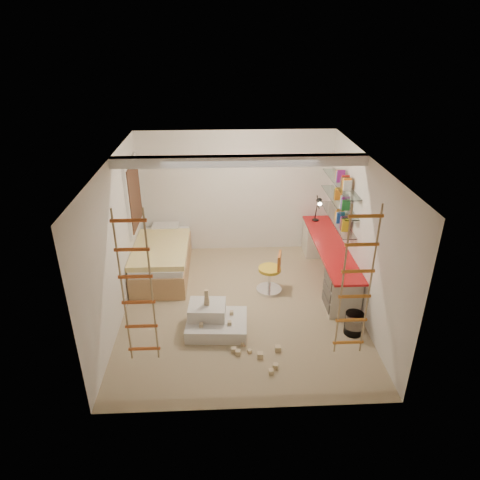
{
  "coord_description": "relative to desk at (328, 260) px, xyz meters",
  "views": [
    {
      "loc": [
        -0.31,
        -6.2,
        4.34
      ],
      "look_at": [
        0.0,
        0.3,
        1.15
      ],
      "focal_mm": 32.0,
      "sensor_mm": 36.0,
      "label": 1
    }
  ],
  "objects": [
    {
      "name": "swivel_chair",
      "position": [
        -1.15,
        -0.38,
        -0.11
      ],
      "size": [
        0.56,
        0.56,
        0.79
      ],
      "color": "gold",
      "rests_on": "floor"
    },
    {
      "name": "books",
      "position": [
        0.15,
        0.27,
        1.22
      ],
      "size": [
        0.14,
        0.7,
        0.92
      ],
      "color": "yellow",
      "rests_on": "shelves"
    },
    {
      "name": "rope_ladder_left",
      "position": [
        -3.07,
        -2.61,
        1.11
      ],
      "size": [
        0.41,
        0.04,
        2.13
      ],
      "primitive_type": null,
      "color": "#D55224",
      "rests_on": "ceiling"
    },
    {
      "name": "ceiling_beam",
      "position": [
        -1.72,
        -0.56,
        2.12
      ],
      "size": [
        4.0,
        0.18,
        0.16
      ],
      "primitive_type": "cube",
      "color": "white",
      "rests_on": "ceiling"
    },
    {
      "name": "rope_ladder_right",
      "position": [
        -0.37,
        -2.61,
        1.11
      ],
      "size": [
        0.41,
        0.04,
        2.13
      ],
      "primitive_type": null,
      "color": "orange",
      "rests_on": "ceiling"
    },
    {
      "name": "bed",
      "position": [
        -3.2,
        0.36,
        -0.07
      ],
      "size": [
        1.02,
        2.0,
        0.69
      ],
      "color": "#AD7F51",
      "rests_on": "floor"
    },
    {
      "name": "play_platform",
      "position": [
        -2.17,
        -1.47,
        -0.24
      ],
      "size": [
        1.0,
        0.8,
        0.42
      ],
      "color": "silver",
      "rests_on": "floor"
    },
    {
      "name": "waste_bin",
      "position": [
        0.03,
        -1.67,
        -0.22
      ],
      "size": [
        0.29,
        0.29,
        0.37
      ],
      "primitive_type": "cylinder",
      "color": "white",
      "rests_on": "floor"
    },
    {
      "name": "shelves",
      "position": [
        0.15,
        0.27,
        1.1
      ],
      "size": [
        0.25,
        1.8,
        0.71
      ],
      "color": "white",
      "rests_on": "wall_right"
    },
    {
      "name": "floor",
      "position": [
        -1.72,
        -0.86,
        -0.4
      ],
      "size": [
        4.5,
        4.5,
        0.0
      ],
      "primitive_type": "plane",
      "color": "tan",
      "rests_on": "ground"
    },
    {
      "name": "task_lamp",
      "position": [
        -0.05,
        0.96,
        0.73
      ],
      "size": [
        0.14,
        0.36,
        0.57
      ],
      "color": "black",
      "rests_on": "desk"
    },
    {
      "name": "window_blind",
      "position": [
        -3.65,
        0.64,
        1.15
      ],
      "size": [
        0.02,
        1.0,
        1.2
      ],
      "primitive_type": "cube",
      "color": "#4C2D1E",
      "rests_on": "window_frame"
    },
    {
      "name": "desk",
      "position": [
        0.0,
        0.0,
        0.0
      ],
      "size": [
        0.56,
        2.8,
        0.75
      ],
      "color": "red",
      "rests_on": "floor"
    },
    {
      "name": "window_frame",
      "position": [
        -3.69,
        0.64,
        1.15
      ],
      "size": [
        0.06,
        1.15,
        1.35
      ],
      "primitive_type": "cube",
      "color": "white",
      "rests_on": "wall_left"
    },
    {
      "name": "toy_blocks",
      "position": [
        -1.83,
        -1.86,
        -0.2
      ],
      "size": [
        1.22,
        1.21,
        0.69
      ],
      "color": "#CCB284",
      "rests_on": "floor"
    }
  ]
}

